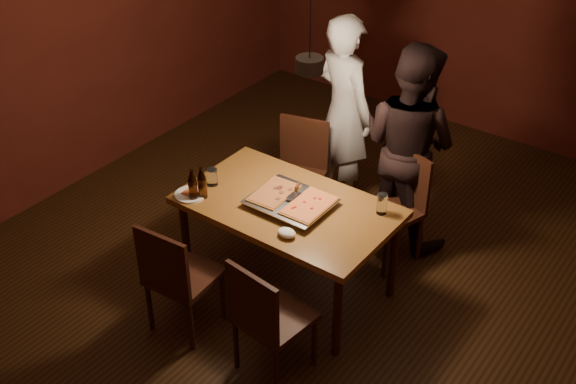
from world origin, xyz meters
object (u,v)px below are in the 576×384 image
Objects in this scene: diner_dark at (409,145)px; chair_near_right at (265,312)px; chair_far_right at (398,197)px; dining_table at (288,213)px; beer_bottle_b at (202,183)px; chair_far_left at (300,162)px; diner_white at (344,112)px; beer_bottle_a at (193,185)px; pizza_tray at (291,203)px; chair_near_left at (175,271)px; pendant_lamp at (310,63)px; plate_slice at (190,194)px.

chair_near_right is at bearing 98.62° from diner_dark.
dining_table is at bearing 79.67° from chair_far_right.
diner_dark is at bearing 57.47° from beer_bottle_b.
diner_white reaches higher than chair_far_left.
beer_bottle_a is 0.14× the size of diner_white.
diner_white is at bearing 102.34° from pizza_tray.
pendant_lamp is at bearing 65.01° from chair_near_left.
beer_bottle_b reaches higher than pizza_tray.
diner_dark is (0.89, 1.39, -0.04)m from beer_bottle_b.
chair_far_left is 0.97m from pizza_tray.
dining_table is 0.90× the size of diner_dark.
diner_dark is (0.81, 0.31, 0.30)m from chair_far_left.
chair_near_right is 1.12m from beer_bottle_a.
chair_near_left is at bearing -169.98° from chair_near_right.
diner_white is (0.13, 0.46, 0.31)m from chair_far_left.
pizza_tray is 1.15m from diner_dark.
pendant_lamp is at bearing 127.49° from diner_white.
chair_far_right is 1.44m from pendant_lamp.
beer_bottle_a is at bearing 66.82° from chair_far_right.
chair_far_left is at bearing 90.50° from chair_near_left.
beer_bottle_b is (-0.94, 0.49, 0.34)m from chair_near_right.
chair_near_left reaches higher than dining_table.
chair_far_left and chair_near_left have the same top height.
dining_table is 0.71m from plate_slice.
diner_dark is (0.32, 1.11, 0.06)m from pizza_tray.
chair_far_right is at bearing 59.78° from pendant_lamp.
beer_bottle_a reaches higher than plate_slice.
chair_far_right is at bearing 60.93° from chair_near_left.
chair_near_left is 0.93m from pizza_tray.
chair_near_right is 0.29× the size of diner_dark.
beer_bottle_b is 0.14× the size of diner_white.
plate_slice is at bearing -157.82° from pizza_tray.
dining_table is 6.13× the size of beer_bottle_a.
diner_dark reaches higher than dining_table.
chair_near_left is 2.14× the size of plate_slice.
dining_table is at bearing 27.66° from plate_slice.
pendant_lamp is (-0.35, 0.95, 1.22)m from chair_near_right.
beer_bottle_a is at bearing -154.28° from pizza_tray.
plate_slice is at bearing -155.99° from beer_bottle_b.
diner_white is at bearing 82.72° from beer_bottle_b.
beer_bottle_a is 0.15× the size of diner_dark.
chair_far_right is (0.90, 0.03, 0.00)m from chair_far_left.
beer_bottle_a reaches higher than chair_far_left.
beer_bottle_b is at bearing 64.52° from diner_dark.
chair_near_right reaches higher than pizza_tray.
chair_far_left is 0.47× the size of pendant_lamp.
plate_slice is (-0.16, -1.12, 0.22)m from chair_far_left.
chair_near_right is at bearing 127.86° from diner_white.
chair_far_left is 1.20m from beer_bottle_a.
diner_dark reaches higher than chair_near_right.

